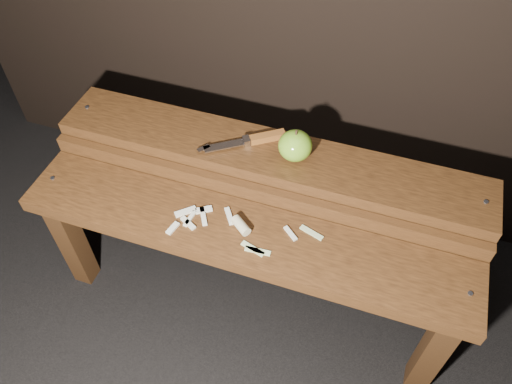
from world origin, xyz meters
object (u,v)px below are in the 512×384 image
(bench_rear_tier, at_px, (268,173))
(knife, at_px, (256,139))
(bench_front_tier, at_px, (241,249))
(apple, at_px, (295,146))

(bench_rear_tier, xyz_separation_m, knife, (-0.04, 0.03, 0.10))
(bench_rear_tier, height_order, knife, knife)
(bench_rear_tier, bearing_deg, bench_front_tier, -90.00)
(bench_front_tier, distance_m, apple, 0.31)
(bench_front_tier, distance_m, knife, 0.30)
(bench_front_tier, bearing_deg, knife, 99.90)
(apple, bearing_deg, bench_rear_tier, -176.50)
(bench_front_tier, relative_size, apple, 12.91)
(apple, bearing_deg, bench_front_tier, -106.99)
(apple, xyz_separation_m, knife, (-0.11, 0.02, -0.03))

